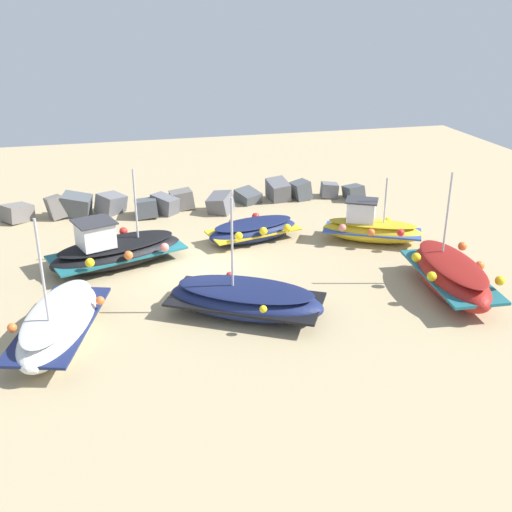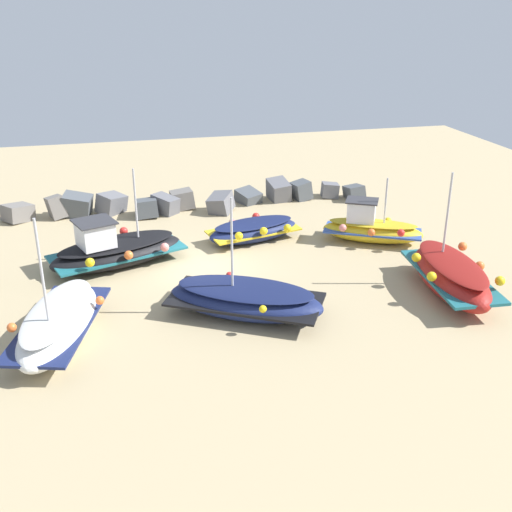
{
  "view_description": "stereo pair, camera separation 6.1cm",
  "coord_description": "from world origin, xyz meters",
  "px_view_note": "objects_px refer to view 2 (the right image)",
  "views": [
    {
      "loc": [
        -3.28,
        -22.4,
        9.9
      ],
      "look_at": [
        1.9,
        -1.47,
        0.9
      ],
      "focal_mm": 43.34,
      "sensor_mm": 36.0,
      "label": 1
    },
    {
      "loc": [
        -3.22,
        -22.42,
        9.9
      ],
      "look_at": [
        1.9,
        -1.47,
        0.9
      ],
      "focal_mm": 43.34,
      "sensor_mm": 36.0,
      "label": 2
    }
  ],
  "objects_px": {
    "fishing_boat_3": "(451,275)",
    "fishing_boat_4": "(371,228)",
    "fishing_boat_1": "(245,299)",
    "fishing_boat_2": "(115,250)",
    "fishing_boat_0": "(254,230)",
    "fishing_boat_5": "(59,323)"
  },
  "relations": [
    {
      "from": "fishing_boat_5",
      "to": "fishing_boat_2",
      "type": "bearing_deg",
      "value": -3.21
    },
    {
      "from": "fishing_boat_0",
      "to": "fishing_boat_5",
      "type": "xyz_separation_m",
      "value": [
        -7.91,
        -7.0,
        0.14
      ]
    },
    {
      "from": "fishing_boat_0",
      "to": "fishing_boat_5",
      "type": "height_order",
      "value": "fishing_boat_5"
    },
    {
      "from": "fishing_boat_1",
      "to": "fishing_boat_5",
      "type": "relative_size",
      "value": 1.02
    },
    {
      "from": "fishing_boat_3",
      "to": "fishing_boat_4",
      "type": "relative_size",
      "value": 1.15
    },
    {
      "from": "fishing_boat_0",
      "to": "fishing_boat_1",
      "type": "distance_m",
      "value": 6.95
    },
    {
      "from": "fishing_boat_4",
      "to": "fishing_boat_5",
      "type": "xyz_separation_m",
      "value": [
        -12.88,
        -5.65,
        -0.0
      ]
    },
    {
      "from": "fishing_boat_2",
      "to": "fishing_boat_4",
      "type": "xyz_separation_m",
      "value": [
        10.98,
        0.01,
        -0.03
      ]
    },
    {
      "from": "fishing_boat_1",
      "to": "fishing_boat_5",
      "type": "xyz_separation_m",
      "value": [
        -6.0,
        -0.32,
        0.05
      ]
    },
    {
      "from": "fishing_boat_0",
      "to": "fishing_boat_3",
      "type": "xyz_separation_m",
      "value": [
        5.62,
        -6.88,
        0.24
      ]
    },
    {
      "from": "fishing_boat_1",
      "to": "fishing_boat_3",
      "type": "distance_m",
      "value": 7.54
    },
    {
      "from": "fishing_boat_2",
      "to": "fishing_boat_4",
      "type": "distance_m",
      "value": 10.98
    },
    {
      "from": "fishing_boat_3",
      "to": "fishing_boat_4",
      "type": "distance_m",
      "value": 5.58
    },
    {
      "from": "fishing_boat_5",
      "to": "fishing_boat_3",
      "type": "bearing_deg",
      "value": -74.12
    },
    {
      "from": "fishing_boat_1",
      "to": "fishing_boat_4",
      "type": "relative_size",
      "value": 1.24
    },
    {
      "from": "fishing_boat_0",
      "to": "fishing_boat_5",
      "type": "distance_m",
      "value": 10.56
    },
    {
      "from": "fishing_boat_0",
      "to": "fishing_boat_2",
      "type": "relative_size",
      "value": 0.77
    },
    {
      "from": "fishing_boat_0",
      "to": "fishing_boat_3",
      "type": "distance_m",
      "value": 8.89
    },
    {
      "from": "fishing_boat_2",
      "to": "fishing_boat_5",
      "type": "xyz_separation_m",
      "value": [
        -1.9,
        -5.64,
        -0.04
      ]
    },
    {
      "from": "fishing_boat_0",
      "to": "fishing_boat_5",
      "type": "relative_size",
      "value": 0.8
    },
    {
      "from": "fishing_boat_2",
      "to": "fishing_boat_3",
      "type": "relative_size",
      "value": 1.1
    },
    {
      "from": "fishing_boat_1",
      "to": "fishing_boat_2",
      "type": "bearing_deg",
      "value": 157.31
    }
  ]
}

